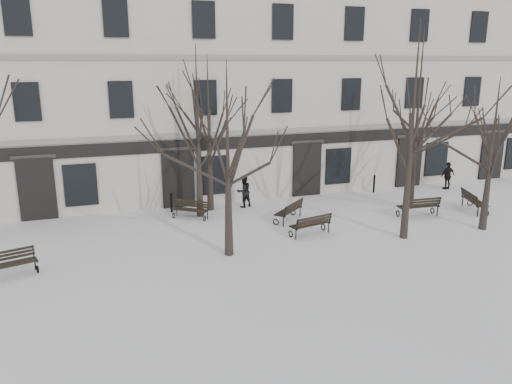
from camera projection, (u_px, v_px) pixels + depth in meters
name	position (u px, v px, depth m)	size (l,w,h in m)	color
ground	(308.00, 254.00, 19.01)	(100.00, 100.00, 0.00)	white
building	(219.00, 89.00, 29.48)	(40.40, 10.20, 11.40)	beige
tree_1	(227.00, 138.00, 17.82)	(5.01, 5.01, 7.15)	black
tree_2	(414.00, 106.00, 19.40)	(6.08, 6.08, 8.69)	black
tree_3	(493.00, 136.00, 20.81)	(4.57, 4.57, 6.53)	black
tree_4	(197.00, 112.00, 22.42)	(5.50, 5.50, 7.86)	black
tree_5	(208.00, 115.00, 23.48)	(5.23, 5.23, 7.47)	black
tree_6	(419.00, 99.00, 23.67)	(6.05, 6.05, 8.64)	black
bench_0	(9.00, 263.00, 16.91)	(1.86, 1.11, 0.89)	black
bench_1	(311.00, 224.00, 20.93)	(1.91, 1.04, 0.92)	black
bench_2	(419.00, 206.00, 23.41)	(2.00, 0.85, 0.99)	black
bench_3	(191.00, 209.00, 23.21)	(1.66, 1.45, 0.84)	black
bench_4	(290.00, 210.00, 22.85)	(1.80, 1.70, 0.93)	black
bench_5	(473.00, 200.00, 24.34)	(1.29, 2.04, 0.98)	black
bollard_a	(171.00, 202.00, 24.13)	(0.13, 0.13, 0.99)	black
bollard_b	(374.00, 183.00, 27.80)	(0.13, 0.13, 1.01)	black
pedestrian_b	(244.00, 207.00, 25.15)	(0.79, 0.62, 1.63)	black
pedestrian_c	(446.00, 189.00, 28.65)	(0.93, 0.39, 1.59)	black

